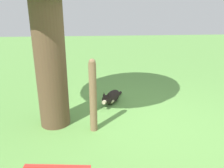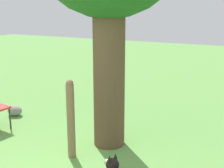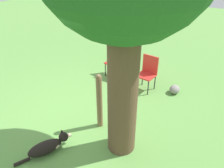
{
  "view_description": "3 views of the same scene",
  "coord_description": "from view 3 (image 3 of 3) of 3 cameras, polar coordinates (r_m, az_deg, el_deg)",
  "views": [
    {
      "loc": [
        -3.31,
        0.66,
        1.88
      ],
      "look_at": [
        1.11,
        0.2,
        0.41
      ],
      "focal_mm": 35.0,
      "sensor_mm": 36.0,
      "label": 1
    },
    {
      "loc": [
        2.4,
        -2.98,
        2.27
      ],
      "look_at": [
        0.26,
        1.34,
        1.01
      ],
      "focal_mm": 50.0,
      "sensor_mm": 36.0,
      "label": 2
    },
    {
      "loc": [
        2.91,
        2.65,
        3.07
      ],
      "look_at": [
        -0.96,
        0.39,
        0.5
      ],
      "focal_mm": 35.0,
      "sensor_mm": 36.0,
      "label": 3
    }
  ],
  "objects": [
    {
      "name": "ground_plane",
      "position": [
        4.99,
        -9.59,
        -8.59
      ],
      "size": [
        30.0,
        30.0,
        0.0
      ],
      "primitive_type": "plane",
      "color": "#609947"
    },
    {
      "name": "dog",
      "position": [
        4.26,
        -16.28,
        -15.31
      ],
      "size": [
        0.98,
        0.56,
        0.35
      ],
      "rotation": [
        0.0,
        0.0,
        2.68
      ],
      "color": "black",
      "rests_on": "ground_plane"
    },
    {
      "name": "fence_post",
      "position": [
        4.36,
        -3.3,
        -4.5
      ],
      "size": [
        0.12,
        0.12,
        1.21
      ],
      "color": "#846647",
      "rests_on": "ground_plane"
    },
    {
      "name": "red_chair_0",
      "position": [
        6.46,
        1.05,
        6.61
      ],
      "size": [
        0.47,
        0.49,
        0.92
      ],
      "rotation": [
        0.0,
        0.0,
        -0.13
      ],
      "color": "red",
      "rests_on": "ground_plane"
    },
    {
      "name": "red_chair_1",
      "position": [
        6.11,
        4.98,
        5.08
      ],
      "size": [
        0.47,
        0.49,
        0.92
      ],
      "rotation": [
        0.0,
        0.0,
        -0.13
      ],
      "color": "red",
      "rests_on": "ground_plane"
    },
    {
      "name": "red_chair_2",
      "position": [
        5.8,
        9.34,
        3.34
      ],
      "size": [
        0.47,
        0.49,
        0.92
      ],
      "rotation": [
        0.0,
        0.0,
        -0.13
      ],
      "color": "red",
      "rests_on": "ground_plane"
    },
    {
      "name": "garden_rock",
      "position": [
        5.94,
        16.04,
        -1.34
      ],
      "size": [
        0.31,
        0.26,
        0.21
      ],
      "color": "gray",
      "rests_on": "ground_plane"
    }
  ]
}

